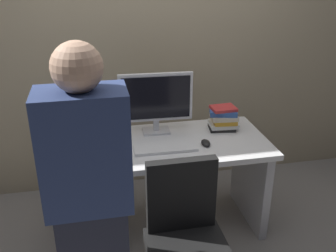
# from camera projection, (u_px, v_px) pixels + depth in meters

# --- Properties ---
(ground_plane) EXTENTS (9.00, 9.00, 0.00)m
(ground_plane) POSITION_uv_depth(u_px,v_px,m) (167.00, 226.00, 3.04)
(ground_plane) COLOR gray
(wall_back) EXTENTS (6.40, 0.10, 3.00)m
(wall_back) POSITION_uv_depth(u_px,v_px,m) (147.00, 16.00, 3.14)
(wall_back) COLOR tan
(wall_back) RESTS_ON ground
(desk) EXTENTS (1.46, 0.70, 0.73)m
(desk) POSITION_uv_depth(u_px,v_px,m) (167.00, 170.00, 2.84)
(desk) COLOR white
(desk) RESTS_ON ground
(office_chair) EXTENTS (0.52, 0.52, 0.94)m
(office_chair) POSITION_uv_depth(u_px,v_px,m) (186.00, 252.00, 2.16)
(office_chair) COLOR black
(office_chair) RESTS_ON ground
(person_at_desk) EXTENTS (0.40, 0.24, 1.64)m
(person_at_desk) POSITION_uv_depth(u_px,v_px,m) (90.00, 207.00, 1.86)
(person_at_desk) COLOR #262838
(person_at_desk) RESTS_ON ground
(monitor) EXTENTS (0.54, 0.15, 0.46)m
(monitor) POSITION_uv_depth(u_px,v_px,m) (156.00, 100.00, 2.81)
(monitor) COLOR silver
(monitor) RESTS_ON desk
(keyboard) EXTENTS (0.43, 0.14, 0.02)m
(keyboard) POSITION_uv_depth(u_px,v_px,m) (166.00, 149.00, 2.64)
(keyboard) COLOR white
(keyboard) RESTS_ON desk
(mouse) EXTENTS (0.06, 0.10, 0.03)m
(mouse) POSITION_uv_depth(u_px,v_px,m) (206.00, 143.00, 2.71)
(mouse) COLOR black
(mouse) RESTS_ON desk
(cup_near_keyboard) EXTENTS (0.08, 0.08, 0.10)m
(cup_near_keyboard) POSITION_uv_depth(u_px,v_px,m) (115.00, 148.00, 2.55)
(cup_near_keyboard) COLOR #3372B2
(cup_near_keyboard) RESTS_ON desk
(cup_by_monitor) EXTENTS (0.07, 0.07, 0.09)m
(cup_by_monitor) POSITION_uv_depth(u_px,v_px,m) (105.00, 130.00, 2.85)
(cup_by_monitor) COLOR #D84C3F
(cup_by_monitor) RESTS_ON desk
(book_stack) EXTENTS (0.23, 0.18, 0.18)m
(book_stack) POSITION_uv_depth(u_px,v_px,m) (223.00, 119.00, 2.93)
(book_stack) COLOR black
(book_stack) RESTS_ON desk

